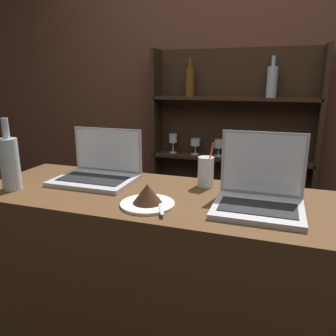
# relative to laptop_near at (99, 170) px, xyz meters

# --- Properties ---
(bar_counter) EXTENTS (1.63, 0.52, 1.04)m
(bar_counter) POSITION_rel_laptop_near_xyz_m (0.40, -0.10, -0.57)
(bar_counter) COLOR #4C3019
(bar_counter) RESTS_ON ground_plane
(back_wall) EXTENTS (7.00, 0.06, 2.70)m
(back_wall) POSITION_rel_laptop_near_xyz_m (0.40, 1.23, 0.26)
(back_wall) COLOR brown
(back_wall) RESTS_ON ground_plane
(back_shelf) EXTENTS (1.15, 0.18, 1.68)m
(back_shelf) POSITION_rel_laptop_near_xyz_m (0.41, 1.15, -0.21)
(back_shelf) COLOR #332114
(back_shelf) RESTS_ON ground_plane
(laptop_near) EXTENTS (0.33, 0.25, 0.21)m
(laptop_near) POSITION_rel_laptop_near_xyz_m (0.00, 0.00, 0.00)
(laptop_near) COLOR #ADADB2
(laptop_near) RESTS_ON bar_counter
(laptop_far) EXTENTS (0.29, 0.25, 0.25)m
(laptop_far) POSITION_rel_laptop_near_xyz_m (0.68, -0.11, 0.01)
(laptop_far) COLOR #ADADB2
(laptop_far) RESTS_ON bar_counter
(cake_plate) EXTENTS (0.19, 0.19, 0.08)m
(cake_plate) POSITION_rel_laptop_near_xyz_m (0.32, -0.22, -0.01)
(cake_plate) COLOR white
(cake_plate) RESTS_ON bar_counter
(water_glass) EXTENTS (0.07, 0.07, 0.18)m
(water_glass) POSITION_rel_laptop_near_xyz_m (0.46, 0.06, 0.02)
(water_glass) COLOR silver
(water_glass) RESTS_ON bar_counter
(wine_bottle_clear) EXTENTS (0.07, 0.07, 0.28)m
(wine_bottle_clear) POSITION_rel_laptop_near_xyz_m (-0.26, -0.22, 0.06)
(wine_bottle_clear) COLOR #B2C1C6
(wine_bottle_clear) RESTS_ON bar_counter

